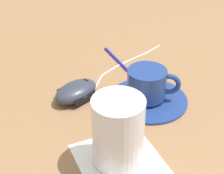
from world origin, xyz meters
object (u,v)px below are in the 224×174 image
Objects in this scene: computer_mouse at (76,91)px; drinking_glass at (118,131)px; pen at (118,60)px; coffee_cup at (148,83)px; saucer at (148,98)px.

drinking_glass reaches higher than computer_mouse.
pen is at bearing -45.75° from drinking_glass.
computer_mouse is at bearing 105.94° from pen.
computer_mouse is 0.84× the size of drinking_glass.
coffee_cup is 0.69× the size of pen.
saucer is 0.17m from pen.
coffee_cup reaches higher than saucer.
pen is at bearing -25.48° from coffee_cup.
drinking_glass reaches higher than pen.
saucer is 1.14× the size of pen.
saucer is 1.37× the size of drinking_glass.
saucer is at bearing -65.86° from drinking_glass.
coffee_cup is 0.17m from pen.
computer_mouse reaches higher than saucer.
computer_mouse is at bearing 42.97° from coffee_cup.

